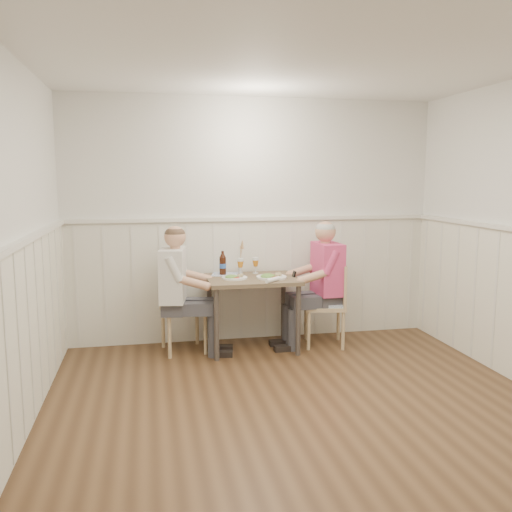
# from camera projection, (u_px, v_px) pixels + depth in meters

# --- Properties ---
(ground_plane) EXTENTS (4.50, 4.50, 0.00)m
(ground_plane) POSITION_uv_depth(u_px,v_px,m) (314.00, 427.00, 3.86)
(ground_plane) COLOR #472E1B
(room_shell) EXTENTS (4.04, 4.54, 2.60)m
(room_shell) POSITION_uv_depth(u_px,v_px,m) (317.00, 214.00, 3.64)
(room_shell) COLOR silver
(room_shell) RESTS_ON ground
(wainscot) EXTENTS (4.00, 4.49, 1.34)m
(wainscot) POSITION_uv_depth(u_px,v_px,m) (290.00, 310.00, 4.42)
(wainscot) COLOR silver
(wainscot) RESTS_ON ground
(dining_table) EXTENTS (0.91, 0.70, 0.75)m
(dining_table) POSITION_uv_depth(u_px,v_px,m) (252.00, 287.00, 5.53)
(dining_table) COLOR brown
(dining_table) RESTS_ON ground
(chair_right) EXTENTS (0.49, 0.49, 0.87)m
(chair_right) POSITION_uv_depth(u_px,v_px,m) (330.00, 301.00, 5.68)
(chair_right) COLOR tan
(chair_right) RESTS_ON ground
(chair_left) EXTENTS (0.48, 0.48, 0.89)m
(chair_left) POSITION_uv_depth(u_px,v_px,m) (178.00, 305.00, 5.46)
(chair_left) COLOR tan
(chair_left) RESTS_ON ground
(man_in_pink) EXTENTS (0.62, 0.44, 1.34)m
(man_in_pink) POSITION_uv_depth(u_px,v_px,m) (323.00, 293.00, 5.66)
(man_in_pink) COLOR #3F3F47
(man_in_pink) RESTS_ON ground
(diner_cream) EXTENTS (0.66, 0.46, 1.32)m
(diner_cream) POSITION_uv_depth(u_px,v_px,m) (178.00, 300.00, 5.37)
(diner_cream) COLOR #3F3F47
(diner_cream) RESTS_ON ground
(plate_man) EXTENTS (0.31, 0.31, 0.08)m
(plate_man) POSITION_uv_depth(u_px,v_px,m) (271.00, 276.00, 5.47)
(plate_man) COLOR white
(plate_man) RESTS_ON dining_table
(plate_diner) EXTENTS (0.26, 0.26, 0.07)m
(plate_diner) POSITION_uv_depth(u_px,v_px,m) (233.00, 277.00, 5.44)
(plate_diner) COLOR white
(plate_diner) RESTS_ON dining_table
(beer_glass_a) EXTENTS (0.07, 0.07, 0.17)m
(beer_glass_a) POSITION_uv_depth(u_px,v_px,m) (256.00, 263.00, 5.74)
(beer_glass_a) COLOR silver
(beer_glass_a) RESTS_ON dining_table
(beer_glass_b) EXTENTS (0.07, 0.07, 0.17)m
(beer_glass_b) POSITION_uv_depth(u_px,v_px,m) (240.00, 264.00, 5.66)
(beer_glass_b) COLOR silver
(beer_glass_b) RESTS_ON dining_table
(beer_bottle) EXTENTS (0.07, 0.07, 0.25)m
(beer_bottle) POSITION_uv_depth(u_px,v_px,m) (223.00, 264.00, 5.64)
(beer_bottle) COLOR black
(beer_bottle) RESTS_ON dining_table
(rolled_napkin) EXTENTS (0.18, 0.16, 0.04)m
(rolled_napkin) POSITION_uv_depth(u_px,v_px,m) (273.00, 280.00, 5.28)
(rolled_napkin) COLOR white
(rolled_napkin) RESTS_ON dining_table
(grass_vase) EXTENTS (0.04, 0.04, 0.37)m
(grass_vase) POSITION_uv_depth(u_px,v_px,m) (240.00, 258.00, 5.71)
(grass_vase) COLOR silver
(grass_vase) RESTS_ON dining_table
(gingham_mat) EXTENTS (0.36, 0.32, 0.01)m
(gingham_mat) POSITION_uv_depth(u_px,v_px,m) (227.00, 274.00, 5.68)
(gingham_mat) COLOR #617BB0
(gingham_mat) RESTS_ON dining_table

